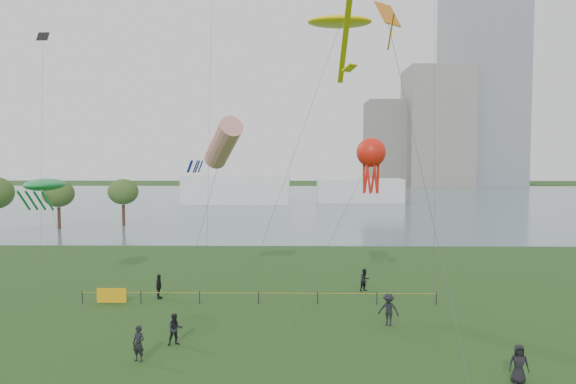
{
  "coord_description": "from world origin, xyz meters",
  "views": [
    {
      "loc": [
        0.46,
        -21.37,
        10.07
      ],
      "look_at": [
        0.0,
        10.0,
        8.0
      ],
      "focal_mm": 35.0,
      "sensor_mm": 36.0,
      "label": 1
    }
  ],
  "objects": [
    {
      "name": "spectator_c",
      "position": [
        -9.18,
        17.29,
        0.86
      ],
      "size": [
        0.43,
        1.01,
        1.73
      ],
      "primitive_type": "imported",
      "rotation": [
        0.0,
        0.0,
        1.58
      ],
      "color": "black",
      "rests_on": "ground_plane"
    },
    {
      "name": "kite_windsock",
      "position": [
        -4.67,
        17.9,
        10.88
      ],
      "size": [
        4.21,
        6.25,
        12.73
      ],
      "rotation": [
        0.0,
        0.0,
        0.31
      ],
      "color": "#3F3F42"
    },
    {
      "name": "pavilion_left",
      "position": [
        -12.0,
        95.0,
        3.0
      ],
      "size": [
        22.0,
        8.0,
        6.0
      ],
      "primitive_type": "cube",
      "color": "silver",
      "rests_on": "ground_plane"
    },
    {
      "name": "tower",
      "position": [
        62.0,
        168.0,
        60.0
      ],
      "size": [
        24.0,
        24.0,
        120.0
      ],
      "primitive_type": "cube",
      "color": "slate",
      "rests_on": "ground_plane"
    },
    {
      "name": "kite_octopus",
      "position": [
        5.75,
        18.4,
        10.17
      ],
      "size": [
        6.8,
        8.78,
        11.31
      ],
      "rotation": [
        0.0,
        0.0,
        -0.29
      ],
      "color": "#3F3F42"
    },
    {
      "name": "kite_creature",
      "position": [
        -17.46,
        18.26,
        7.94
      ],
      "size": [
        5.76,
        7.2,
        8.41
      ],
      "rotation": [
        0.0,
        0.0,
        0.36
      ],
      "color": "#3F3F42"
    },
    {
      "name": "pavilion_right",
      "position": [
        14.0,
        98.0,
        2.5
      ],
      "size": [
        18.0,
        7.0,
        5.0
      ],
      "primitive_type": "cube",
      "color": "silver",
      "rests_on": "ground_plane"
    },
    {
      "name": "kite_stingray",
      "position": [
        3.57,
        19.55,
        19.55
      ],
      "size": [
        9.18,
        9.93,
        20.01
      ],
      "rotation": [
        0.0,
        0.0,
        -0.03
      ],
      "color": "#3F3F42"
    },
    {
      "name": "spectator_b",
      "position": [
        5.93,
        11.28,
        0.96
      ],
      "size": [
        1.4,
        1.1,
        1.91
      ],
      "primitive_type": "imported",
      "rotation": [
        0.0,
        0.0,
        -0.36
      ],
      "color": "black",
      "rests_on": "ground_plane"
    },
    {
      "name": "spectator_f",
      "position": [
        -7.23,
        5.32,
        0.88
      ],
      "size": [
        0.75,
        0.61,
        1.76
      ],
      "primitive_type": "imported",
      "rotation": [
        0.0,
        0.0,
        -0.35
      ],
      "color": "black",
      "rests_on": "ground_plane"
    },
    {
      "name": "spectator_g",
      "position": [
        5.55,
        19.69,
        0.83
      ],
      "size": [
        1.03,
        0.99,
        1.67
      ],
      "primitive_type": "imported",
      "rotation": [
        0.0,
        0.0,
        0.62
      ],
      "color": "black",
      "rests_on": "ground_plane"
    },
    {
      "name": "spectator_a",
      "position": [
        -5.95,
        7.7,
        0.84
      ],
      "size": [
        1.01,
        0.92,
        1.68
      ],
      "primitive_type": "imported",
      "rotation": [
        0.0,
        0.0,
        0.43
      ],
      "color": "black",
      "rests_on": "ground_plane"
    },
    {
      "name": "kite_delta",
      "position": [
        4.79,
        4.44,
        15.54
      ],
      "size": [
        2.57,
        10.04,
        17.12
      ],
      "rotation": [
        0.0,
        0.0,
        -0.32
      ],
      "color": "#3F3F42"
    },
    {
      "name": "building_low",
      "position": [
        32.0,
        168.0,
        14.0
      ],
      "size": [
        16.0,
        18.0,
        28.0
      ],
      "primitive_type": "cube",
      "color": "slate",
      "rests_on": "ground_plane"
    },
    {
      "name": "spectator_d",
      "position": [
        10.28,
        2.9,
        0.88
      ],
      "size": [
        0.92,
        0.66,
        1.75
      ],
      "primitive_type": "imported",
      "rotation": [
        0.0,
        0.0,
        -0.13
      ],
      "color": "black",
      "rests_on": "ground_plane"
    },
    {
      "name": "fence",
      "position": [
        -8.21,
        15.97,
        0.55
      ],
      "size": [
        24.07,
        0.07,
        1.05
      ],
      "color": "black",
      "rests_on": "ground_plane"
    },
    {
      "name": "building_mid",
      "position": [
        46.0,
        162.0,
        19.0
      ],
      "size": [
        20.0,
        20.0,
        38.0
      ],
      "primitive_type": "cube",
      "color": "gray",
      "rests_on": "ground_plane"
    },
    {
      "name": "trees",
      "position": [
        -31.54,
        52.08,
        5.07
      ],
      "size": [
        17.1,
        15.4,
        7.45
      ],
      "color": "#39221A",
      "rests_on": "ground_plane"
    },
    {
      "name": "lake",
      "position": [
        0.0,
        100.0,
        0.02
      ],
      "size": [
        400.0,
        120.0,
        0.08
      ],
      "primitive_type": "cube",
      "color": "slate",
      "rests_on": "ground_plane"
    }
  ]
}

